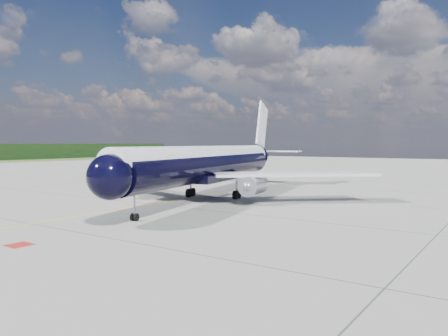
# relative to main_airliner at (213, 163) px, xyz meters

# --- Properties ---
(ground) EXTENTS (320.00, 320.00, 0.00)m
(ground) POSITION_rel_main_airliner_xyz_m (-2.33, 11.22, -4.46)
(ground) COLOR gray
(ground) RESTS_ON ground
(taxiway_centerline) EXTENTS (0.16, 160.00, 0.01)m
(taxiway_centerline) POSITION_rel_main_airliner_xyz_m (-2.33, 6.22, -4.45)
(taxiway_centerline) COLOR yellow
(taxiway_centerline) RESTS_ON ground
(red_marking) EXTENTS (1.60, 1.60, 0.01)m
(red_marking) POSITION_rel_main_airliner_xyz_m (4.47, -28.78, -4.45)
(red_marking) COLOR maroon
(red_marking) RESTS_ON ground
(main_airliner) EXTENTS (39.78, 49.15, 14.36)m
(main_airliner) POSITION_rel_main_airliner_xyz_m (0.00, 0.00, 0.00)
(main_airliner) COLOR black
(main_airliner) RESTS_ON ground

